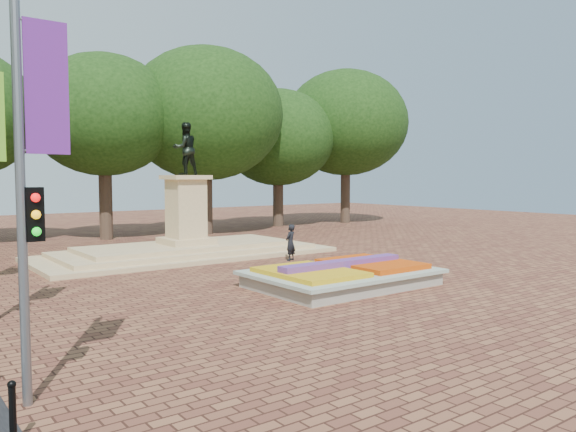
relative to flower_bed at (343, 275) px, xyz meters
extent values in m
plane|color=brown|center=(-1.03, 2.00, -0.38)|extent=(90.00, 90.00, 0.00)
cube|color=gray|center=(-0.03, 0.00, -0.15)|extent=(6.00, 4.00, 0.45)
cube|color=#B2BDAC|center=(-0.03, 0.00, 0.12)|extent=(6.30, 4.30, 0.12)
cube|color=#DD3D0C|center=(1.42, 0.00, 0.25)|extent=(2.60, 3.40, 0.22)
cube|color=gold|center=(-1.48, 0.00, 0.24)|extent=(2.60, 3.40, 0.18)
cube|color=#5D2F82|center=(-0.03, 0.00, 0.34)|extent=(5.20, 0.55, 0.38)
cube|color=tan|center=(-1.03, 10.00, -0.28)|extent=(14.00, 6.00, 0.20)
cube|color=tan|center=(-1.03, 10.00, -0.08)|extent=(12.00, 5.00, 0.20)
cube|color=tan|center=(-1.03, 10.00, 0.12)|extent=(10.00, 4.00, 0.20)
cube|color=tan|center=(-1.03, 10.00, 0.37)|extent=(2.20, 2.20, 0.30)
cube|color=tan|center=(-1.03, 10.00, 1.92)|extent=(1.50, 1.50, 2.80)
cube|color=tan|center=(-1.03, 10.00, 3.42)|extent=(1.90, 1.90, 0.20)
imported|color=black|center=(-1.03, 10.00, 4.77)|extent=(1.22, 0.95, 2.50)
cylinder|color=#34261C|center=(-2.03, 20.00, 1.62)|extent=(0.80, 0.80, 4.00)
ellipsoid|color=black|center=(-2.03, 20.00, 6.32)|extent=(8.80, 8.80, 7.48)
cylinder|color=#34261C|center=(4.97, 20.00, 1.62)|extent=(0.80, 0.80, 4.00)
ellipsoid|color=black|center=(4.97, 20.00, 6.32)|extent=(8.80, 8.80, 7.48)
cylinder|color=#34261C|center=(11.97, 20.00, 1.62)|extent=(0.80, 0.80, 4.00)
ellipsoid|color=black|center=(11.97, 20.00, 6.32)|extent=(8.80, 8.80, 7.48)
cylinder|color=#34261C|center=(18.97, 20.00, 1.62)|extent=(0.80, 0.80, 4.00)
ellipsoid|color=black|center=(18.97, 20.00, 6.32)|extent=(8.80, 8.80, 7.48)
cylinder|color=slate|center=(-11.23, -4.50, 3.12)|extent=(0.16, 0.16, 7.00)
cube|color=#632086|center=(-10.78, -4.50, 4.92)|extent=(0.70, 0.04, 2.20)
cube|color=black|center=(-11.03, -4.50, 2.82)|extent=(0.28, 0.18, 0.90)
cylinder|color=black|center=(-11.73, -6.00, 0.07)|extent=(0.10, 0.10, 0.90)
sphere|color=black|center=(-11.73, -6.00, 0.54)|extent=(0.12, 0.12, 0.12)
imported|color=black|center=(2.11, 5.82, 0.45)|extent=(0.72, 0.62, 1.66)
camera|label=1|loc=(-13.22, -14.45, 3.44)|focal=35.00mm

